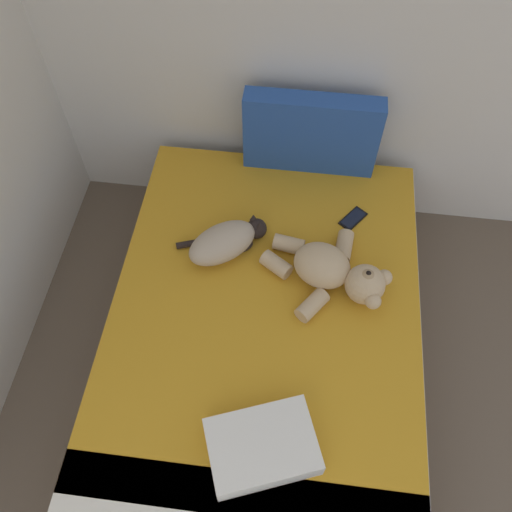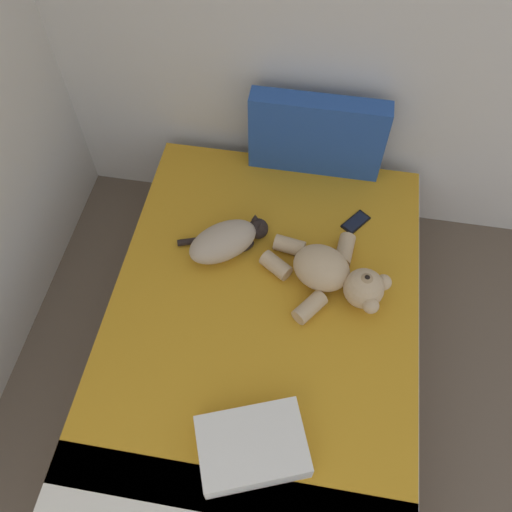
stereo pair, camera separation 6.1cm
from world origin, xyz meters
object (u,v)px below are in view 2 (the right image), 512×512
at_px(cat, 227,240).
at_px(cell_phone, 356,222).
at_px(bed, 261,337).
at_px(teddy_bear, 333,274).
at_px(patterned_cushion, 317,136).
at_px(throw_pillow, 252,447).

bearing_deg(cat, cell_phone, 23.46).
bearing_deg(cat, bed, -55.19).
bearing_deg(teddy_bear, cat, 167.60).
height_order(patterned_cushion, throw_pillow, patterned_cushion).
height_order(cell_phone, throw_pillow, throw_pillow).
height_order(patterned_cushion, cat, patterned_cushion).
bearing_deg(cell_phone, bed, -123.36).
bearing_deg(throw_pillow, teddy_bear, 73.69).
bearing_deg(patterned_cushion, bed, -97.94).
xyz_separation_m(bed, cell_phone, (0.38, 0.58, 0.25)).
bearing_deg(patterned_cushion, cell_phone, -53.75).
bearing_deg(teddy_bear, patterned_cushion, 102.75).
height_order(bed, patterned_cushion, patterned_cushion).
bearing_deg(throw_pillow, bed, 95.63).
distance_m(cat, teddy_bear, 0.52).
distance_m(teddy_bear, cell_phone, 0.39).
bearing_deg(cat, throw_pillow, -72.93).
height_order(bed, throw_pillow, throw_pillow).
xyz_separation_m(bed, teddy_bear, (0.29, 0.20, 0.33)).
relative_size(patterned_cushion, throw_pillow, 1.70).
bearing_deg(cell_phone, throw_pillow, -105.43).
xyz_separation_m(patterned_cushion, cat, (-0.35, -0.60, -0.15)).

